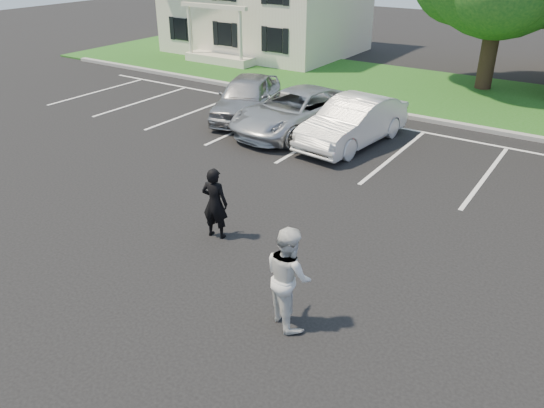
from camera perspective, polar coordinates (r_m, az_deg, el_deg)
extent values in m
plane|color=black|center=(10.89, -2.94, -7.87)|extent=(90.00, 90.00, 0.00)
cube|color=gray|center=(20.80, 17.23, 8.54)|extent=(40.00, 0.30, 0.15)
cube|color=#164F0E|center=(24.54, 20.16, 10.71)|extent=(44.00, 8.00, 0.08)
cube|color=silver|center=(25.38, -18.22, 11.42)|extent=(0.12, 5.20, 0.01)
cube|color=silver|center=(23.31, -13.76, 10.69)|extent=(0.12, 5.20, 0.01)
cube|color=silver|center=(21.40, -8.50, 9.75)|extent=(0.12, 5.20, 0.01)
cube|color=silver|center=(19.71, -2.31, 8.53)|extent=(0.12, 5.20, 0.01)
cube|color=silver|center=(18.29, 4.88, 6.98)|extent=(0.12, 5.20, 0.01)
cube|color=silver|center=(17.22, 13.06, 5.07)|extent=(0.12, 5.20, 0.01)
cube|color=silver|center=(16.56, 22.05, 2.85)|extent=(0.12, 5.20, 0.01)
cube|color=silver|center=(19.30, 19.94, 6.51)|extent=(34.00, 0.12, 0.01)
cube|color=beige|center=(32.99, -0.55, 20.59)|extent=(10.00, 8.00, 5.20)
cube|color=beige|center=(29.93, -5.33, 15.28)|extent=(4.00, 1.60, 0.50)
cylinder|color=beige|center=(30.37, -8.79, 17.38)|extent=(0.18, 0.18, 2.70)
cylinder|color=beige|center=(28.23, -3.39, 16.93)|extent=(0.18, 0.18, 2.70)
cube|color=beige|center=(29.04, -6.35, 20.39)|extent=(4.20, 0.25, 0.20)
cube|color=black|center=(29.92, -5.08, 17.73)|extent=(0.90, 0.06, 1.20)
cube|color=black|center=(30.32, -6.10, 17.80)|extent=(0.32, 0.05, 1.25)
cube|color=black|center=(29.52, -4.04, 17.64)|extent=(0.32, 0.05, 1.25)
cylinder|color=black|center=(25.94, 22.26, 14.75)|extent=(0.70, 0.70, 3.20)
imported|color=black|center=(11.95, -6.17, 0.09)|extent=(0.69, 0.52, 1.69)
imported|color=silver|center=(9.22, 1.79, -7.79)|extent=(1.17, 1.10, 1.91)
imported|color=#A1A1A6|center=(20.39, -2.70, 11.45)|extent=(3.32, 4.98, 1.57)
imported|color=#AFB2B7|center=(18.84, 2.59, 9.96)|extent=(3.16, 5.53, 1.45)
imported|color=silver|center=(17.75, 8.70, 8.72)|extent=(2.12, 4.78, 1.52)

